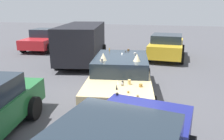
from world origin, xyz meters
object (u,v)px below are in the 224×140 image
parked_sedan_row_back_center (44,39)px  parked_sedan_far_left (166,46)px  parked_van_near_right (82,41)px  art_car_decorated (121,76)px

parked_sedan_row_back_center → parked_sedan_far_left: parked_sedan_row_back_center is taller
parked_sedan_row_back_center → parked_van_near_right: bearing=49.3°
art_car_decorated → parked_sedan_row_back_center: bearing=-143.8°
parked_van_near_right → parked_sedan_row_back_center: (2.78, 3.97, -0.44)m
parked_sedan_row_back_center → parked_sedan_far_left: (-0.72, -8.34, 0.02)m
parked_van_near_right → parked_sedan_far_left: size_ratio=1.34×
art_car_decorated → parked_van_near_right: bearing=-153.1°
parked_van_near_right → parked_sedan_row_back_center: parked_van_near_right is taller
art_car_decorated → parked_sedan_far_left: bearing=159.1°
art_car_decorated → parked_sedan_row_back_center: (6.99, 7.00, -0.01)m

